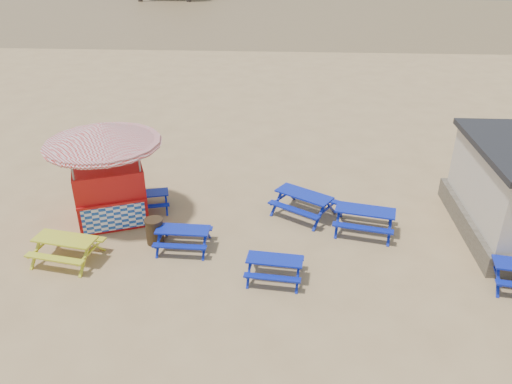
# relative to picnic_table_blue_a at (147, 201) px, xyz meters

# --- Properties ---
(ground) EXTENTS (400.00, 400.00, 0.00)m
(ground) POSITION_rel_picnic_table_blue_a_xyz_m (4.28, -1.78, -0.34)
(ground) COLOR tan
(ground) RESTS_ON ground
(wet_sand) EXTENTS (400.00, 400.00, 0.00)m
(wet_sand) POSITION_rel_picnic_table_blue_a_xyz_m (4.28, 53.22, -0.34)
(wet_sand) COLOR brown
(wet_sand) RESTS_ON ground
(picnic_table_blue_a) EXTENTS (1.91, 1.69, 0.68)m
(picnic_table_blue_a) POSITION_rel_picnic_table_blue_a_xyz_m (0.00, 0.00, 0.00)
(picnic_table_blue_a) COLOR #0C0494
(picnic_table_blue_a) RESTS_ON ground
(picnic_table_blue_b) EXTENTS (2.60, 2.48, 0.85)m
(picnic_table_blue_b) POSITION_rel_picnic_table_blue_a_xyz_m (5.76, -0.03, 0.08)
(picnic_table_blue_b) COLOR #0C0494
(picnic_table_blue_b) RESTS_ON ground
(picnic_table_blue_c) EXTENTS (2.28, 1.99, 0.83)m
(picnic_table_blue_c) POSITION_rel_picnic_table_blue_a_xyz_m (7.80, -1.02, 0.07)
(picnic_table_blue_c) COLOR #0C0494
(picnic_table_blue_c) RESTS_ON ground
(picnic_table_blue_d) EXTENTS (1.74, 1.42, 0.72)m
(picnic_table_blue_d) POSITION_rel_picnic_table_blue_a_xyz_m (1.84, -2.44, 0.02)
(picnic_table_blue_d) COLOR #0C0494
(picnic_table_blue_d) RESTS_ON ground
(picnic_table_blue_e) EXTENTS (1.77, 1.48, 0.69)m
(picnic_table_blue_e) POSITION_rel_picnic_table_blue_a_xyz_m (4.83, -3.86, 0.00)
(picnic_table_blue_e) COLOR #0C0494
(picnic_table_blue_e) RESTS_ON ground
(picnic_table_yellow) EXTENTS (2.15, 1.85, 0.80)m
(picnic_table_yellow) POSITION_rel_picnic_table_blue_a_xyz_m (-1.64, -3.33, 0.06)
(picnic_table_yellow) COLOR #B7D018
(picnic_table_yellow) RESTS_ON ground
(ice_cream_kiosk) EXTENTS (5.14, 5.14, 3.55)m
(ice_cream_kiosk) POSITION_rel_picnic_table_blue_a_xyz_m (-1.08, -0.56, 1.89)
(ice_cream_kiosk) COLOR #B11111
(ice_cream_kiosk) RESTS_ON ground
(litter_bin) EXTENTS (0.60, 0.60, 0.89)m
(litter_bin) POSITION_rel_picnic_table_blue_a_xyz_m (0.85, -2.20, 0.11)
(litter_bin) COLOR #332614
(litter_bin) RESTS_ON ground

